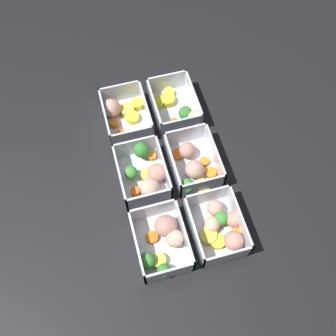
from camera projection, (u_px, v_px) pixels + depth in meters
ground_plane at (168, 172)px, 0.97m from camera, size 4.00×4.00×0.00m
container_near_left at (220, 226)px, 0.88m from camera, size 0.15×0.12×0.06m
container_near_center at (193, 165)px, 0.95m from camera, size 0.17×0.11×0.06m
container_near_right at (178, 108)px, 1.03m from camera, size 0.16×0.13×0.06m
container_far_left at (163, 241)px, 0.86m from camera, size 0.15×0.12×0.06m
container_far_center at (146, 174)px, 0.94m from camera, size 0.15×0.12×0.06m
container_far_right at (123, 114)px, 1.02m from camera, size 0.15×0.12×0.06m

